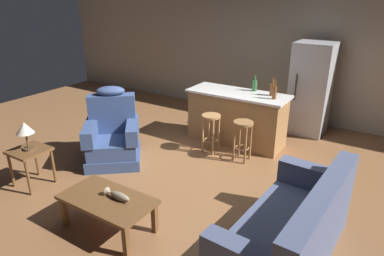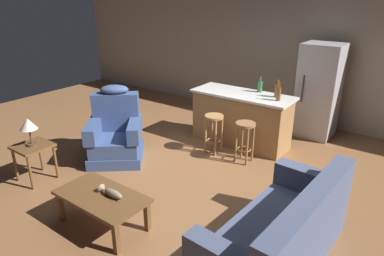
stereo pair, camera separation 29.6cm
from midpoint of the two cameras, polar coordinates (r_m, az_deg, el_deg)
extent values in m
plane|color=brown|center=(5.40, -0.61, -7.19)|extent=(12.00, 12.00, 0.00)
cube|color=#A89E89|center=(7.65, 12.51, 11.40)|extent=(12.00, 0.05, 2.60)
cube|color=brown|center=(4.15, -15.99, -11.42)|extent=(1.10, 0.60, 0.04)
cube|color=brown|center=(4.49, -22.34, -12.80)|extent=(0.06, 0.06, 0.38)
cube|color=brown|center=(3.84, -13.23, -18.03)|extent=(0.06, 0.06, 0.38)
cube|color=brown|center=(4.72, -17.63, -10.30)|extent=(0.06, 0.06, 0.38)
cube|color=brown|center=(4.11, -8.37, -14.65)|extent=(0.06, 0.06, 0.38)
cube|color=#4C3823|center=(4.07, -14.03, -11.47)|extent=(0.22, 0.07, 0.01)
ellipsoid|color=gray|center=(4.05, -14.08, -11.00)|extent=(0.28, 0.09, 0.09)
cone|color=gray|center=(4.16, -15.74, -10.23)|extent=(0.06, 0.10, 0.10)
cube|color=#4C5675|center=(3.90, 12.68, -19.04)|extent=(0.95, 1.95, 0.20)
cube|color=#4C5675|center=(3.77, 12.96, -16.61)|extent=(0.95, 1.95, 0.22)
cube|color=#4C5675|center=(3.47, 18.43, -13.37)|extent=(0.31, 1.91, 0.52)
cube|color=#4C5675|center=(4.31, 17.83, -7.85)|extent=(0.85, 0.25, 0.28)
cube|color=#384C7A|center=(5.82, -14.28, -4.65)|extent=(1.18, 1.18, 0.18)
cube|color=#384C7A|center=(5.73, -14.47, -2.77)|extent=(1.09, 1.10, 0.24)
cube|color=#384C7A|center=(5.85, -14.56, 2.38)|extent=(0.73, 0.67, 0.64)
ellipsoid|color=#384C7A|center=(5.74, -14.91, 5.96)|extent=(0.52, 0.50, 0.16)
cube|color=#384C7A|center=(5.58, -11.38, -0.37)|extent=(0.65, 0.73, 0.26)
cube|color=#384C7A|center=(5.67, -18.03, -0.68)|extent=(0.65, 0.73, 0.26)
cube|color=brown|center=(5.38, -26.96, -3.41)|extent=(0.48, 0.48, 0.04)
cylinder|color=brown|center=(5.57, -29.29, -6.20)|extent=(0.04, 0.04, 0.52)
cylinder|color=brown|center=(5.25, -27.12, -7.47)|extent=(0.04, 0.04, 0.52)
cylinder|color=brown|center=(5.74, -25.87, -4.77)|extent=(0.04, 0.04, 0.52)
cylinder|color=brown|center=(5.42, -23.57, -5.89)|extent=(0.04, 0.04, 0.52)
cylinder|color=#4C3823|center=(5.36, -27.02, -3.11)|extent=(0.14, 0.14, 0.03)
cylinder|color=#4C3823|center=(5.31, -27.25, -1.89)|extent=(0.02, 0.02, 0.22)
cone|color=beige|center=(5.25, -27.60, 0.01)|extent=(0.24, 0.24, 0.16)
cube|color=#9E7042|center=(6.28, 6.12, 1.55)|extent=(1.71, 0.63, 0.91)
cube|color=silver|center=(6.13, 6.29, 5.72)|extent=(1.80, 0.70, 0.04)
cylinder|color=#A87A47|center=(5.77, 1.75, 1.98)|extent=(0.32, 0.32, 0.04)
torus|color=#A87A47|center=(5.93, 1.70, -2.02)|extent=(0.23, 0.23, 0.02)
cylinder|color=#A87A47|center=(5.86, 0.37, -1.25)|extent=(0.04, 0.04, 0.64)
cylinder|color=#A87A47|center=(5.77, 2.06, -1.67)|extent=(0.04, 0.04, 0.64)
cylinder|color=#A87A47|center=(6.02, 1.39, -0.62)|extent=(0.04, 0.04, 0.64)
cylinder|color=#A87A47|center=(5.93, 3.04, -1.01)|extent=(0.04, 0.04, 0.64)
cylinder|color=olive|center=(5.51, 7.06, 0.84)|extent=(0.32, 0.32, 0.04)
torus|color=olive|center=(5.68, 6.85, -3.31)|extent=(0.23, 0.23, 0.02)
cylinder|color=olive|center=(5.60, 5.53, -2.52)|extent=(0.04, 0.04, 0.64)
cylinder|color=olive|center=(5.52, 7.38, -2.97)|extent=(0.04, 0.04, 0.64)
cylinder|color=olive|center=(5.76, 6.44, -1.83)|extent=(0.04, 0.04, 0.64)
cylinder|color=olive|center=(5.68, 8.25, -2.25)|extent=(0.04, 0.04, 0.64)
cube|color=#B7B7BC|center=(6.92, 18.00, 6.21)|extent=(0.70, 0.66, 1.76)
cylinder|color=#333338|center=(6.62, 15.66, 6.58)|extent=(0.02, 0.02, 0.50)
cylinder|color=#2D6B38|center=(6.24, 9.06, 6.97)|extent=(0.08, 0.08, 0.19)
cylinder|color=#2D6B38|center=(6.21, 9.14, 8.19)|extent=(0.03, 0.03, 0.08)
cylinder|color=brown|center=(6.00, 11.87, 6.25)|extent=(0.09, 0.09, 0.21)
cylinder|color=brown|center=(5.96, 11.98, 7.62)|extent=(0.03, 0.03, 0.09)
cylinder|color=brown|center=(5.80, 12.16, 5.74)|extent=(0.07, 0.07, 0.21)
cylinder|color=brown|center=(5.77, 12.28, 7.20)|extent=(0.03, 0.03, 0.09)
camera|label=1|loc=(0.15, -91.69, -0.68)|focal=32.00mm
camera|label=2|loc=(0.15, 88.31, 0.68)|focal=32.00mm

